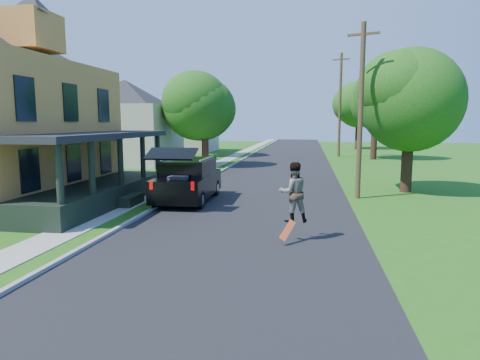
% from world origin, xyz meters
% --- Properties ---
extents(ground, '(140.00, 140.00, 0.00)m').
position_xyz_m(ground, '(0.00, 0.00, 0.00)').
color(ground, '#255711').
rests_on(ground, ground).
extents(street, '(8.00, 120.00, 0.02)m').
position_xyz_m(street, '(0.00, 20.00, 0.00)').
color(street, black).
rests_on(street, ground).
extents(curb, '(0.15, 120.00, 0.12)m').
position_xyz_m(curb, '(-4.05, 20.00, 0.00)').
color(curb, gray).
rests_on(curb, ground).
extents(sidewalk, '(1.30, 120.00, 0.03)m').
position_xyz_m(sidewalk, '(-5.60, 20.00, 0.00)').
color(sidewalk, gray).
rests_on(sidewalk, ground).
extents(front_walk, '(6.50, 1.20, 0.03)m').
position_xyz_m(front_walk, '(-9.50, 6.00, 0.00)').
color(front_walk, gray).
rests_on(front_walk, ground).
extents(neighbor_house_mid, '(12.78, 12.78, 8.30)m').
position_xyz_m(neighbor_house_mid, '(-13.50, 24.00, 4.19)').
color(neighbor_house_mid, beige).
rests_on(neighbor_house_mid, ground).
extents(neighbor_house_far, '(12.78, 12.78, 8.30)m').
position_xyz_m(neighbor_house_far, '(-13.50, 40.00, 4.19)').
color(neighbor_house_far, beige).
rests_on(neighbor_house_far, ground).
extents(black_suv, '(2.22, 5.53, 2.56)m').
position_xyz_m(black_suv, '(-3.20, 7.30, 0.98)').
color(black_suv, black).
rests_on(black_suv, ground).
extents(skateboarder, '(1.06, 0.93, 1.82)m').
position_xyz_m(skateboarder, '(1.74, 1.50, 1.48)').
color(skateboarder, black).
rests_on(skateboarder, ground).
extents(skateboard, '(0.47, 0.54, 0.58)m').
position_xyz_m(skateboard, '(1.60, 1.02, 0.40)').
color(skateboard, '#BD3C10').
rests_on(skateboard, ground).
extents(tree_left_mid, '(6.52, 6.58, 8.60)m').
position_xyz_m(tree_left_mid, '(-6.03, 22.09, 5.47)').
color(tree_left_mid, black).
rests_on(tree_left_mid, ground).
extents(tree_left_far, '(5.93, 5.64, 8.53)m').
position_xyz_m(tree_left_far, '(-8.71, 33.32, 5.69)').
color(tree_left_far, black).
rests_on(tree_left_far, ground).
extents(tree_right_near, '(5.17, 5.03, 7.59)m').
position_xyz_m(tree_right_near, '(7.12, 11.66, 4.92)').
color(tree_right_near, black).
rests_on(tree_right_near, ground).
extents(tree_right_mid, '(7.74, 7.48, 9.47)m').
position_xyz_m(tree_right_mid, '(8.37, 31.88, 6.29)').
color(tree_right_mid, black).
rests_on(tree_right_mid, ground).
extents(tree_right_far, '(7.59, 7.82, 9.52)m').
position_xyz_m(tree_right_far, '(8.61, 48.10, 6.25)').
color(tree_right_far, black).
rests_on(tree_right_far, ground).
extents(utility_pole_near, '(1.38, 0.55, 8.04)m').
position_xyz_m(utility_pole_near, '(4.50, 9.32, 4.15)').
color(utility_pole_near, '#3E2C1D').
rests_on(utility_pole_near, ground).
extents(utility_pole_far, '(1.67, 0.64, 10.63)m').
position_xyz_m(utility_pole_far, '(5.30, 34.87, 5.47)').
color(utility_pole_far, '#3E2C1D').
rests_on(utility_pole_far, ground).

